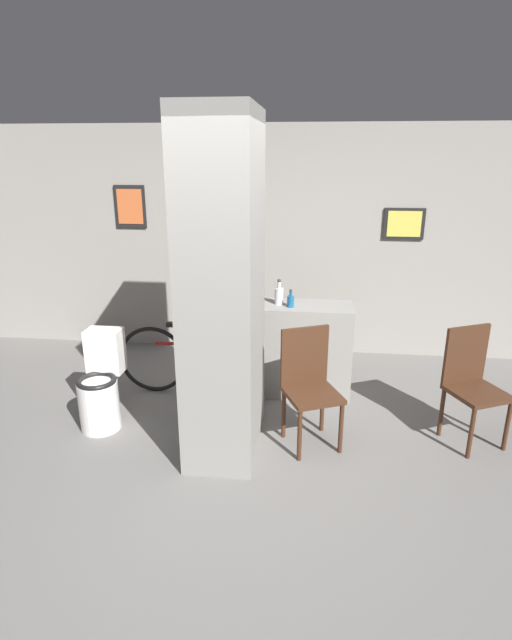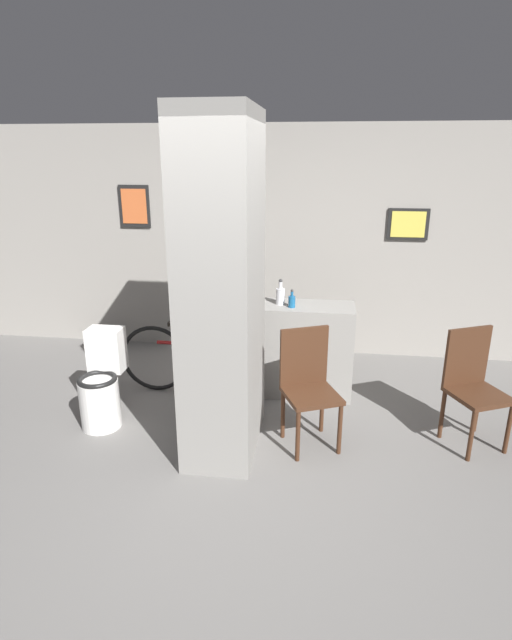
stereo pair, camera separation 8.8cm
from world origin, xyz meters
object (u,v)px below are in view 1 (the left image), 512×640
object	(u,v)px
toilet	(101,387)
bottle_tall	(279,295)
chair_near_pillar	(309,382)
bicycle	(201,360)
chair_by_doorway	(472,381)

from	to	relation	value
toilet	bottle_tall	distance (m)	1.82
chair_near_pillar	bicycle	xyz separation A→B (m)	(-1.06, 0.73, -0.17)
chair_near_pillar	toilet	bearing A→B (deg)	154.44
toilet	chair_near_pillar	xyz separation A→B (m)	(1.80, -0.05, 0.17)
toilet	chair_by_doorway	world-z (taller)	chair_by_doorway
bottle_tall	chair_near_pillar	bearing A→B (deg)	-70.72
toilet	bottle_tall	world-z (taller)	bottle_tall
chair_near_pillar	bicycle	distance (m)	1.30
chair_near_pillar	chair_by_doorway	xyz separation A→B (m)	(1.32, 0.18, 0.00)
toilet	bottle_tall	size ratio (longest dim) A/B	3.34
chair_by_doorway	bicycle	size ratio (longest dim) A/B	0.58
chair_by_doorway	bottle_tall	xyz separation A→B (m)	(-1.63, 0.71, 0.47)
toilet	bottle_tall	xyz separation A→B (m)	(1.48, 0.85, 0.64)
bicycle	bottle_tall	world-z (taller)	bottle_tall
chair_by_doorway	toilet	bearing A→B (deg)	157.33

